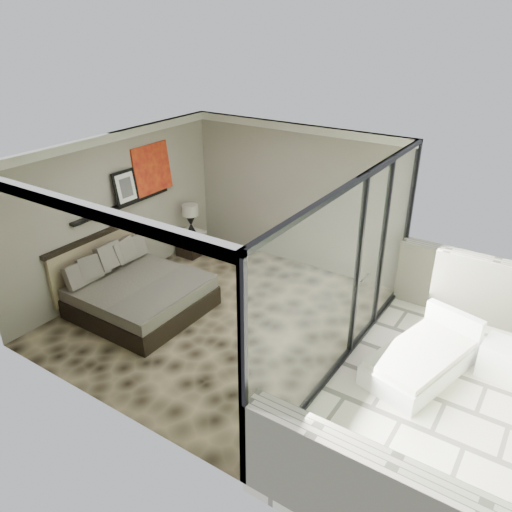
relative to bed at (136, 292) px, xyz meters
The scene contains 14 objects.
floor 1.47m from the bed, 24.24° to the left, with size 5.00×5.00×0.00m, color black.
ceiling 2.84m from the bed, 24.24° to the left, with size 4.50×5.00×0.02m, color silver.
back_wall 3.51m from the bed, 67.04° to the left, with size 4.50×0.02×2.80m, color gray.
left_wall 1.54m from the bed, 147.90° to the left, with size 0.02×5.00×2.80m, color gray.
glass_wall 3.76m from the bed, ahead, with size 0.08×5.00×2.80m, color white.
terrace_slab 5.10m from the bed, ahead, with size 3.00×5.00×0.12m, color beige.
picture_ledge 1.61m from the bed, 141.89° to the left, with size 0.12×2.20×0.05m, color black.
bed is the anchor object (origin of this frame).
nightstand 2.24m from the bed, 106.16° to the left, with size 0.49×0.49×0.49m, color black.
table_lamp 2.31m from the bed, 105.24° to the left, with size 0.33×0.33×0.60m.
abstract_canvas 2.40m from the bed, 120.53° to the left, with size 0.04×0.90×0.90m, color #A0500D.
framed_print 1.87m from the bed, 137.51° to the left, with size 0.03×0.50×0.60m, color black.
ottoman 5.73m from the bed, 16.05° to the left, with size 0.51×0.51×0.51m, color white.
lounger 4.71m from the bed, 12.93° to the left, with size 1.30×1.92×0.69m.
Camera 1 is at (4.46, -5.57, 4.62)m, focal length 35.00 mm.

